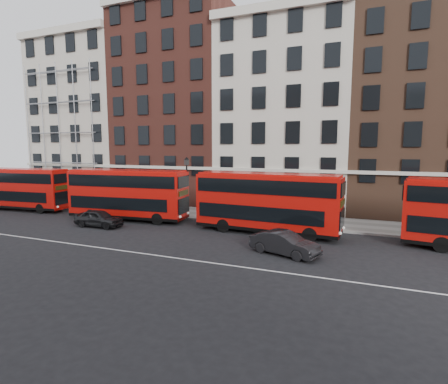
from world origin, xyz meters
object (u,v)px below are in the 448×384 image
at_px(bus_a, 22,188).
at_px(bus_c, 266,201).
at_px(car_front, 284,243).
at_px(car_rear, 99,218).
at_px(bus_b, 127,193).

distance_m(bus_a, bus_c, 25.39).
distance_m(bus_c, car_front, 5.52).
distance_m(bus_a, car_rear, 12.91).
height_order(bus_a, car_rear, bus_a).
xyz_separation_m(bus_b, bus_c, (12.41, 0.01, 0.03)).
bearing_deg(car_rear, bus_b, -11.37).
bearing_deg(car_front, bus_b, 90.79).
relative_size(bus_b, bus_c, 0.99).
bearing_deg(bus_b, bus_a, 174.18).
bearing_deg(car_front, bus_a, 98.76).
height_order(car_rear, car_front, car_front).
bearing_deg(bus_a, car_front, -14.97).
relative_size(bus_b, car_front, 2.55).
relative_size(bus_b, car_rear, 2.66).
bearing_deg(bus_a, bus_c, -5.42).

